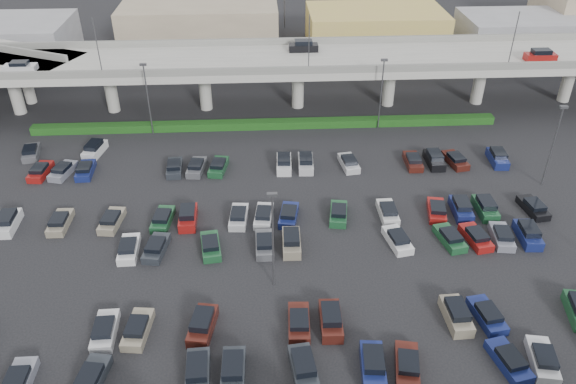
% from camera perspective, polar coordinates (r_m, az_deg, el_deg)
% --- Properties ---
extents(ground, '(280.00, 280.00, 0.00)m').
position_cam_1_polar(ground, '(59.95, -1.71, -4.18)').
color(ground, black).
extents(overpass, '(150.00, 13.00, 15.80)m').
position_cam_1_polar(overpass, '(84.92, -2.54, 12.87)').
color(overpass, '#989790').
rests_on(overpass, ground).
extents(hedge, '(66.00, 1.60, 1.10)m').
position_cam_1_polar(hedge, '(81.02, -2.23, 6.89)').
color(hedge, '#143A11').
rests_on(hedge, ground).
extents(parked_cars, '(63.01, 41.68, 1.67)m').
position_cam_1_polar(parked_cars, '(57.10, -1.62, -5.59)').
color(parked_cars, '#262A31').
rests_on(parked_cars, ground).
extents(light_poles, '(66.90, 48.38, 10.30)m').
position_cam_1_polar(light_poles, '(58.18, -5.93, 1.80)').
color(light_poles, '#46464A').
rests_on(light_poles, ground).
extents(distant_buildings, '(138.00, 24.00, 9.00)m').
position_cam_1_polar(distant_buildings, '(115.01, 3.77, 16.59)').
color(distant_buildings, gray).
rests_on(distant_buildings, ground).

